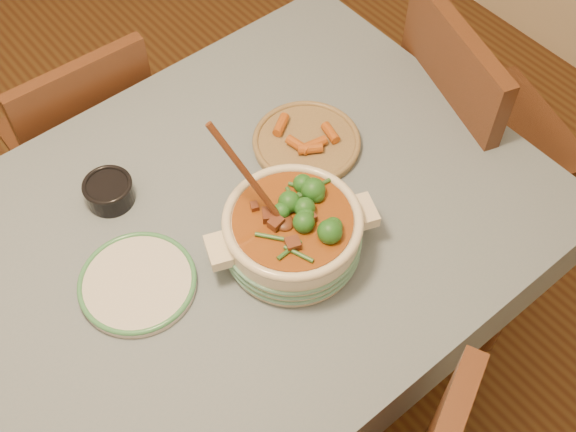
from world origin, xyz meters
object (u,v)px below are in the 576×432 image
Objects in this scene: dining_table at (200,271)px; stew_casserole at (292,230)px; white_plate at (137,283)px; chair_right at (469,131)px; fried_plate at (307,141)px; chair_far at (86,138)px; condiment_bowl at (109,190)px.

stew_casserole is (0.17, -0.14, 0.17)m from dining_table.
chair_right is (1.08, -0.05, -0.22)m from white_plate.
fried_plate reaches higher than dining_table.
white_plate is at bearing 156.13° from stew_casserole.
chair_right is (0.53, -0.12, -0.23)m from fried_plate.
chair_far is at bearing 85.83° from dining_table.
dining_table is at bearing -73.30° from condiment_bowl.
fried_plate is 0.59m from chair_right.
stew_casserole reaches higher than white_plate.
condiment_bowl is 0.13× the size of chair_right.
white_plate is 0.55m from fried_plate.
white_plate is at bearing -172.20° from fried_plate.
white_plate reaches higher than dining_table.
fried_plate is 0.28× the size of chair_right.
chair_far is (-0.34, 0.62, -0.29)m from fried_plate.
chair_right reaches higher than dining_table.
dining_table is 0.29m from condiment_bowl.
stew_casserole reaches higher than chair_far.
stew_casserole is at bearing 99.99° from chair_far.
white_plate is 0.34× the size of chair_far.
chair_right is (0.76, 0.09, -0.29)m from stew_casserole.
chair_far reaches higher than condiment_bowl.
stew_casserole is 1.33× the size of white_plate.
stew_casserole is 3.17× the size of condiment_bowl.
dining_table is at bearing -168.53° from fried_plate.
fried_plate is at bearing 120.91° from chair_far.
stew_casserole is at bearing -38.99° from dining_table.
chair_right is at bearing 6.97° from stew_casserole.
chair_far is at bearing 73.74° from white_plate.
fried_plate is (0.23, 0.22, -0.06)m from stew_casserole.
dining_table is 13.80× the size of condiment_bowl.
stew_casserole reaches higher than fried_plate.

